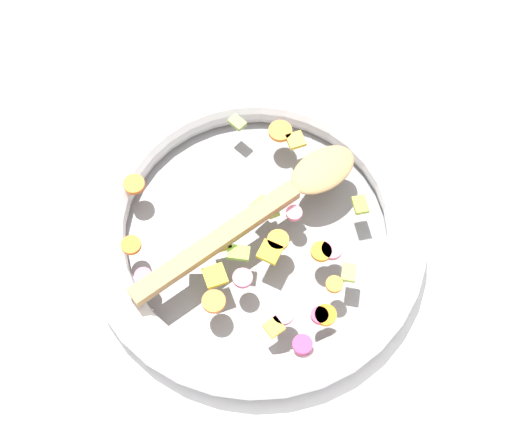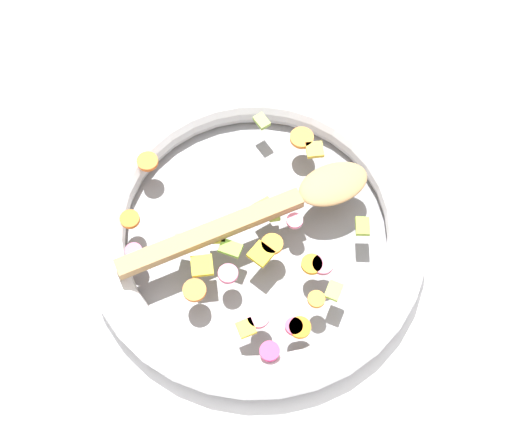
{
  "view_description": "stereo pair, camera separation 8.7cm",
  "coord_description": "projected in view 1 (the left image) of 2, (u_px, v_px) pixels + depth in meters",
  "views": [
    {
      "loc": [
        -0.35,
        -0.16,
        0.83
      ],
      "look_at": [
        0.0,
        0.0,
        0.05
      ],
      "focal_mm": 50.0,
      "sensor_mm": 36.0,
      "label": 1
    },
    {
      "loc": [
        -0.3,
        -0.23,
        0.83
      ],
      "look_at": [
        0.0,
        0.0,
        0.05
      ],
      "focal_mm": 50.0,
      "sensor_mm": 36.0,
      "label": 2
    }
  ],
  "objects": [
    {
      "name": "chopped_vegetables",
      "position": [
        262.0,
        242.0,
        0.85
      ],
      "size": [
        0.28,
        0.31,
        0.01
      ],
      "color": "orange",
      "rests_on": "skillet"
    },
    {
      "name": "wooden_spoon",
      "position": [
        270.0,
        205.0,
        0.86
      ],
      "size": [
        0.3,
        0.19,
        0.01
      ],
      "color": "#A87F51",
      "rests_on": "chopped_vegetables"
    },
    {
      "name": "ground_plane",
      "position": [
        256.0,
        237.0,
        0.91
      ],
      "size": [
        4.0,
        4.0,
        0.0
      ],
      "primitive_type": "plane",
      "color": "silver"
    },
    {
      "name": "skillet",
      "position": [
        256.0,
        229.0,
        0.89
      ],
      "size": [
        0.43,
        0.43,
        0.05
      ],
      "color": "slate",
      "rests_on": "ground_plane"
    }
  ]
}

